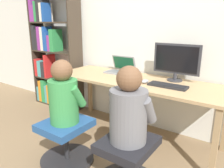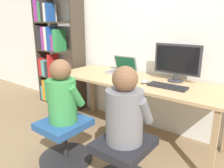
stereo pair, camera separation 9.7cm
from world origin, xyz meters
name	(u,v)px [view 2 (the right image)]	position (x,y,z in m)	size (l,w,h in m)	color
ground_plane	(117,149)	(0.00, 0.00, 0.00)	(14.00, 14.00, 0.00)	#846B4C
wall_back	(154,27)	(0.00, 0.75, 1.30)	(10.00, 0.05, 2.60)	silver
desk	(135,85)	(0.00, 0.34, 0.66)	(1.99, 0.69, 0.73)	tan
desktop_monitor	(177,62)	(0.40, 0.54, 0.95)	(0.52, 0.17, 0.41)	#333338
laptop	(121,69)	(-0.32, 0.53, 0.77)	(0.34, 0.27, 0.21)	gray
keyboard	(167,86)	(0.42, 0.27, 0.74)	(0.39, 0.14, 0.03)	#232326
computer_mouse_by_keyboard	(145,82)	(0.17, 0.27, 0.75)	(0.07, 0.11, 0.04)	#99999E
office_chair_left	(124,162)	(0.38, -0.42, 0.23)	(0.53, 0.53, 0.43)	#262628
office_chair_right	(65,139)	(-0.30, -0.48, 0.23)	(0.53, 0.53, 0.43)	#262628
person_at_monitor	(125,110)	(0.38, -0.42, 0.70)	(0.37, 0.31, 0.62)	slate
person_at_laptop	(62,95)	(-0.30, -0.48, 0.70)	(0.34, 0.29, 0.61)	#388C47
bookshelf	(53,52)	(-1.71, 0.53, 0.88)	(0.91, 0.27, 1.81)	#382D23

